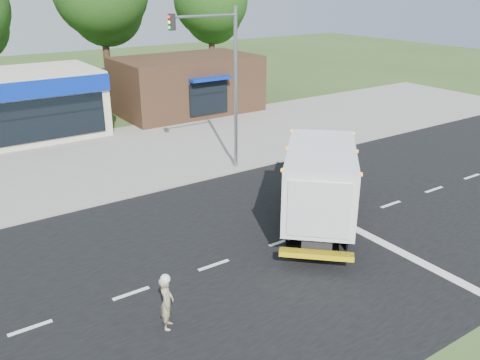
{
  "coord_description": "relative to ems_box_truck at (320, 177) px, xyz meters",
  "views": [
    {
      "loc": [
        -10.72,
        -12.95,
        9.02
      ],
      "look_at": [
        -0.2,
        2.53,
        1.7
      ],
      "focal_mm": 38.0,
      "sensor_mm": 36.0,
      "label": 1
    }
  ],
  "objects": [
    {
      "name": "background_trees",
      "position": [
        -3.03,
        27.67,
        5.43
      ],
      "size": [
        36.77,
        7.39,
        12.1
      ],
      "color": "#332114",
      "rests_on": "ground"
    },
    {
      "name": "traffic_signal_pole",
      "position": [
        0.17,
        7.1,
        2.97
      ],
      "size": [
        3.51,
        0.25,
        8.0
      ],
      "color": "gray",
      "rests_on": "ground"
    },
    {
      "name": "emergency_worker",
      "position": [
        -7.96,
        -2.6,
        -1.11
      ],
      "size": [
        0.64,
        0.69,
        1.7
      ],
      "rotation": [
        0.0,
        0.0,
        0.99
      ],
      "color": "tan",
      "rests_on": "ground"
    },
    {
      "name": "parking_apron",
      "position": [
        -2.18,
        13.5,
        -1.94
      ],
      "size": [
        60.0,
        9.0,
        0.02
      ],
      "primitive_type": "cube",
      "color": "gray",
      "rests_on": "ground"
    },
    {
      "name": "brown_storefront",
      "position": [
        4.82,
        19.49,
        0.05
      ],
      "size": [
        10.0,
        6.7,
        4.0
      ],
      "color": "#382316",
      "rests_on": "ground"
    },
    {
      "name": "sidewalk",
      "position": [
        -2.18,
        7.7,
        -1.89
      ],
      "size": [
        60.0,
        2.4,
        0.12
      ],
      "primitive_type": "cube",
      "color": "gray",
      "rests_on": "ground"
    },
    {
      "name": "ground",
      "position": [
        -2.18,
        -0.5,
        -1.95
      ],
      "size": [
        120.0,
        120.0,
        0.0
      ],
      "primitive_type": "plane",
      "color": "#385123",
      "rests_on": "ground"
    },
    {
      "name": "ems_box_truck",
      "position": [
        0.0,
        0.0,
        0.0
      ],
      "size": [
        6.94,
        7.16,
        3.38
      ],
      "rotation": [
        0.0,
        0.0,
        0.82
      ],
      "color": "black",
      "rests_on": "ground"
    },
    {
      "name": "lane_markings",
      "position": [
        -0.83,
        -1.85,
        -1.93
      ],
      "size": [
        55.2,
        7.0,
        0.01
      ],
      "color": "silver",
      "rests_on": "road_asphalt"
    },
    {
      "name": "road_asphalt",
      "position": [
        -2.18,
        -0.5,
        -1.95
      ],
      "size": [
        60.0,
        14.0,
        0.02
      ],
      "primitive_type": "cube",
      "color": "black",
      "rests_on": "ground"
    }
  ]
}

